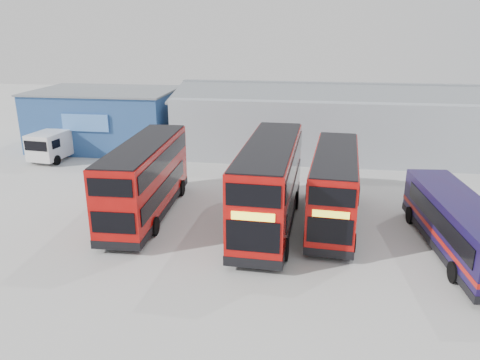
# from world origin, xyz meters

# --- Properties ---
(ground_plane) EXTENTS (120.00, 120.00, 0.00)m
(ground_plane) POSITION_xyz_m (0.00, 0.00, 0.00)
(ground_plane) COLOR #A6A6A1
(ground_plane) RESTS_ON ground
(office_block) EXTENTS (12.30, 8.32, 5.12)m
(office_block) POSITION_xyz_m (-14.00, 17.99, 2.58)
(office_block) COLOR navy
(office_block) RESTS_ON ground
(maintenance_shed) EXTENTS (30.50, 12.00, 5.89)m
(maintenance_shed) POSITION_xyz_m (8.00, 20.00, 2.60)
(maintenance_shed) COLOR #959BA3
(maintenance_shed) RESTS_ON ground
(double_decker_left) EXTENTS (2.86, 10.36, 4.35)m
(double_decker_left) POSITION_xyz_m (-5.09, 2.82, 2.16)
(double_decker_left) COLOR #B10C0A
(double_decker_left) RESTS_ON ground
(double_decker_centre) EXTENTS (3.20, 11.23, 4.70)m
(double_decker_centre) POSITION_xyz_m (2.02, 2.37, 2.34)
(double_decker_centre) COLOR #B10C0A
(double_decker_centre) RESTS_ON ground
(double_decker_right) EXTENTS (3.10, 9.90, 4.12)m
(double_decker_right) POSITION_xyz_m (5.52, 3.26, 2.05)
(double_decker_right) COLOR #B10C0A
(double_decker_right) RESTS_ON ground
(single_decker_blue) EXTENTS (3.24, 10.23, 2.73)m
(single_decker_blue) POSITION_xyz_m (11.29, 0.44, 1.35)
(single_decker_blue) COLOR #110D3B
(single_decker_blue) RESTS_ON ground
(panel_van) EXTENTS (2.85, 5.72, 2.41)m
(panel_van) POSITION_xyz_m (-16.48, 13.64, 1.35)
(panel_van) COLOR silver
(panel_van) RESTS_ON ground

